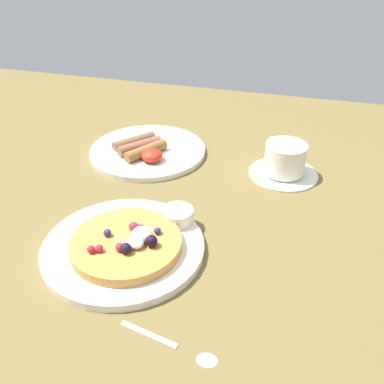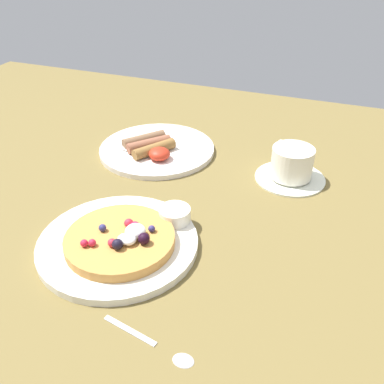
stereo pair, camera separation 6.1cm
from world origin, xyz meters
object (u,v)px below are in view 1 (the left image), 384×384
breakfast_plate (148,151)px  teaspoon (186,350)px  coffee_saucer (283,173)px  pancake_plate (123,247)px  syrup_ramekin (177,215)px  coffee_cup (285,157)px

breakfast_plate → teaspoon: (0.24, -0.50, -0.00)m
coffee_saucer → teaspoon: coffee_saucer is taller
pancake_plate → teaspoon: size_ratio=1.90×
teaspoon → syrup_ramekin: bearing=109.6°
breakfast_plate → pancake_plate: bearing=-75.9°
breakfast_plate → coffee_saucer: 0.32m
pancake_plate → coffee_cup: bearing=54.8°
pancake_plate → teaspoon: 0.22m
breakfast_plate → coffee_saucer: (0.32, -0.01, -0.00)m
breakfast_plate → teaspoon: breakfast_plate is taller
pancake_plate → coffee_cup: size_ratio=2.51×
pancake_plate → coffee_cup: coffee_cup is taller
coffee_saucer → pancake_plate: bearing=-125.4°
syrup_ramekin → breakfast_plate: 0.30m
pancake_plate → syrup_ramekin: bearing=51.3°
coffee_saucer → teaspoon: size_ratio=1.04×
syrup_ramekin → teaspoon: (0.09, -0.25, -0.02)m
pancake_plate → syrup_ramekin: 0.11m
breakfast_plate → teaspoon: 0.56m
coffee_cup → teaspoon: 0.50m
pancake_plate → breakfast_plate: bearing=104.1°
pancake_plate → breakfast_plate: 0.35m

